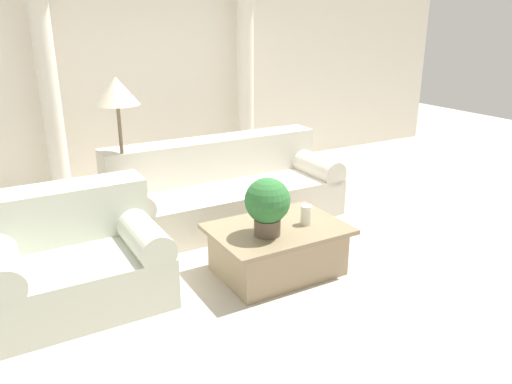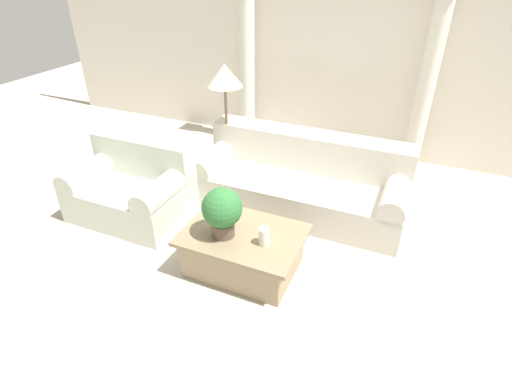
{
  "view_description": "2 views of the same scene",
  "coord_description": "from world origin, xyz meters",
  "px_view_note": "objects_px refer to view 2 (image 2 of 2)",
  "views": [
    {
      "loc": [
        -2.16,
        -3.74,
        2.11
      ],
      "look_at": [
        0.02,
        0.05,
        0.57
      ],
      "focal_mm": 35.0,
      "sensor_mm": 36.0,
      "label": 1
    },
    {
      "loc": [
        1.27,
        -3.16,
        2.7
      ],
      "look_at": [
        -0.13,
        0.04,
        0.59
      ],
      "focal_mm": 28.0,
      "sensor_mm": 36.0,
      "label": 2
    }
  ],
  "objects_px": {
    "sofa_long": "(302,180)",
    "floor_lamp": "(225,81)",
    "loveseat": "(136,184)",
    "potted_plant": "(222,210)",
    "coffee_table": "(243,250)"
  },
  "relations": [
    {
      "from": "sofa_long",
      "to": "floor_lamp",
      "type": "distance_m",
      "value": 1.48
    },
    {
      "from": "loveseat",
      "to": "potted_plant",
      "type": "bearing_deg",
      "value": -20.25
    },
    {
      "from": "loveseat",
      "to": "floor_lamp",
      "type": "height_order",
      "value": "floor_lamp"
    },
    {
      "from": "potted_plant",
      "to": "loveseat",
      "type": "bearing_deg",
      "value": 159.75
    },
    {
      "from": "sofa_long",
      "to": "loveseat",
      "type": "distance_m",
      "value": 1.96
    },
    {
      "from": "loveseat",
      "to": "coffee_table",
      "type": "relative_size",
      "value": 1.15
    },
    {
      "from": "loveseat",
      "to": "coffee_table",
      "type": "distance_m",
      "value": 1.66
    },
    {
      "from": "loveseat",
      "to": "coffee_table",
      "type": "bearing_deg",
      "value": -15.34
    },
    {
      "from": "sofa_long",
      "to": "potted_plant",
      "type": "height_order",
      "value": "potted_plant"
    },
    {
      "from": "sofa_long",
      "to": "floor_lamp",
      "type": "relative_size",
      "value": 1.54
    },
    {
      "from": "loveseat",
      "to": "floor_lamp",
      "type": "relative_size",
      "value": 0.82
    },
    {
      "from": "coffee_table",
      "to": "loveseat",
      "type": "bearing_deg",
      "value": 164.66
    },
    {
      "from": "coffee_table",
      "to": "floor_lamp",
      "type": "height_order",
      "value": "floor_lamp"
    },
    {
      "from": "loveseat",
      "to": "potted_plant",
      "type": "relative_size",
      "value": 2.68
    },
    {
      "from": "sofa_long",
      "to": "floor_lamp",
      "type": "height_order",
      "value": "floor_lamp"
    }
  ]
}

